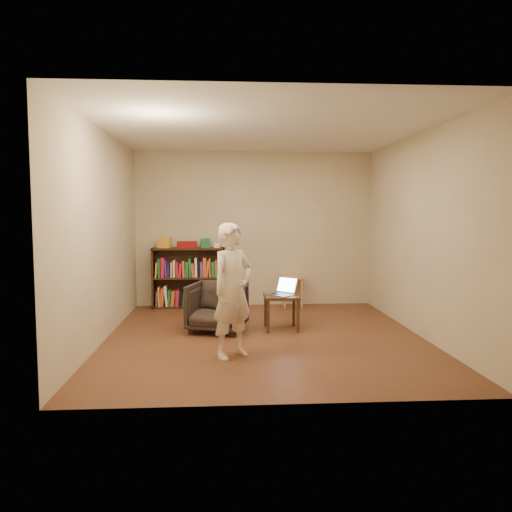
{
  "coord_description": "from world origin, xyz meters",
  "views": [
    {
      "loc": [
        -0.52,
        -6.23,
        1.59
      ],
      "look_at": [
        -0.09,
        0.35,
        1.01
      ],
      "focal_mm": 35.0,
      "sensor_mm": 36.0,
      "label": 1
    }
  ],
  "objects": [
    {
      "name": "wall_left",
      "position": [
        -2.0,
        0.0,
        1.3
      ],
      "size": [
        0.0,
        4.5,
        4.5
      ],
      "primitive_type": "plane",
      "rotation": [
        1.57,
        0.0,
        1.57
      ],
      "color": "beige",
      "rests_on": "floor"
    },
    {
      "name": "box_green",
      "position": [
        -0.82,
        2.09,
        1.08
      ],
      "size": [
        0.16,
        0.16,
        0.15
      ],
      "primitive_type": "cube",
      "rotation": [
        0.0,
        0.0,
        0.1
      ],
      "color": "#1D6D35",
      "rests_on": "bookshelf"
    },
    {
      "name": "floor",
      "position": [
        0.0,
        0.0,
        0.0
      ],
      "size": [
        4.5,
        4.5,
        0.0
      ],
      "primitive_type": "plane",
      "color": "#4D2E19",
      "rests_on": "ground"
    },
    {
      "name": "laptop",
      "position": [
        0.28,
        0.43,
        0.53
      ],
      "size": [
        0.45,
        0.45,
        0.23
      ],
      "rotation": [
        0.0,
        0.0,
        -0.79
      ],
      "color": "#AAA9AE",
      "rests_on": "side_table"
    },
    {
      "name": "stool",
      "position": [
        0.63,
        2.03,
        0.42
      ],
      "size": [
        0.36,
        0.36,
        0.52
      ],
      "color": "tan",
      "rests_on": "floor"
    },
    {
      "name": "wall_back",
      "position": [
        0.0,
        2.25,
        1.3
      ],
      "size": [
        4.0,
        0.0,
        4.0
      ],
      "primitive_type": "plane",
      "rotation": [
        1.57,
        0.0,
        0.0
      ],
      "color": "beige",
      "rests_on": "floor"
    },
    {
      "name": "red_cloth",
      "position": [
        -1.12,
        2.06,
        1.05
      ],
      "size": [
        0.35,
        0.27,
        0.11
      ],
      "primitive_type": "cube",
      "rotation": [
        0.0,
        0.0,
        0.13
      ],
      "color": "maroon",
      "rests_on": "bookshelf"
    },
    {
      "name": "ceiling",
      "position": [
        0.0,
        0.0,
        2.6
      ],
      "size": [
        4.5,
        4.5,
        0.0
      ],
      "primitive_type": "plane",
      "color": "silver",
      "rests_on": "wall_back"
    },
    {
      "name": "box_white",
      "position": [
        -0.63,
        2.09,
        1.04
      ],
      "size": [
        0.1,
        0.1,
        0.08
      ],
      "primitive_type": "cube",
      "rotation": [
        0.0,
        0.0,
        -0.07
      ],
      "color": "white",
      "rests_on": "bookshelf"
    },
    {
      "name": "bookshelf",
      "position": [
        -1.1,
        2.09,
        0.44
      ],
      "size": [
        1.2,
        0.3,
        1.0
      ],
      "color": "black",
      "rests_on": "floor"
    },
    {
      "name": "armchair",
      "position": [
        -0.61,
        0.35,
        0.33
      ],
      "size": [
        0.87,
        0.89,
        0.66
      ],
      "primitive_type": "imported",
      "rotation": [
        0.0,
        0.0,
        -0.28
      ],
      "color": "black",
      "rests_on": "floor"
    },
    {
      "name": "side_table",
      "position": [
        0.26,
        0.41,
        0.39
      ],
      "size": [
        0.46,
        0.46,
        0.47
      ],
      "color": "#322010",
      "rests_on": "floor"
    },
    {
      "name": "box_yellow",
      "position": [
        -1.5,
        2.11,
        1.08
      ],
      "size": [
        0.23,
        0.19,
        0.17
      ],
      "primitive_type": "cube",
      "rotation": [
        0.0,
        0.0,
        -0.2
      ],
      "color": "gold",
      "rests_on": "bookshelf"
    },
    {
      "name": "wall_right",
      "position": [
        2.0,
        0.0,
        1.3
      ],
      "size": [
        0.0,
        4.5,
        4.5
      ],
      "primitive_type": "plane",
      "rotation": [
        1.57,
        0.0,
        -1.57
      ],
      "color": "beige",
      "rests_on": "floor"
    },
    {
      "name": "person",
      "position": [
        -0.42,
        -0.85,
        0.74
      ],
      "size": [
        0.64,
        0.62,
        1.47
      ],
      "primitive_type": "imported",
      "rotation": [
        0.0,
        0.0,
        0.72
      ],
      "color": "beige",
      "rests_on": "floor"
    }
  ]
}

